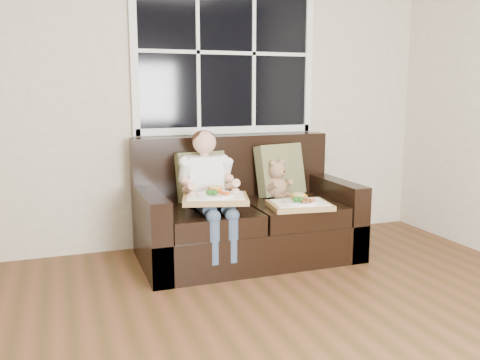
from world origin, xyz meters
name	(u,v)px	position (x,y,z in m)	size (l,w,h in m)	color
room_walls	(342,22)	(0.00, 0.00, 1.59)	(4.52, 5.02, 2.71)	beige
window_back	(226,53)	(0.36, 2.48, 1.65)	(1.62, 0.04, 1.37)	black
loveseat	(245,218)	(0.36, 2.02, 0.31)	(1.70, 0.92, 0.96)	black
pillow_left	(201,177)	(0.04, 2.17, 0.65)	(0.41, 0.21, 0.41)	olive
pillow_right	(280,170)	(0.74, 2.17, 0.67)	(0.47, 0.30, 0.45)	olive
child	(208,182)	(0.02, 1.90, 0.65)	(0.40, 0.60, 0.90)	white
teddy_bear	(277,182)	(0.66, 2.06, 0.58)	(0.24, 0.28, 0.33)	#9E7654
tray_left	(215,197)	(0.01, 1.69, 0.58)	(0.54, 0.46, 0.11)	#A5844A
tray_right	(300,204)	(0.68, 1.67, 0.48)	(0.50, 0.40, 0.10)	#A5844A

